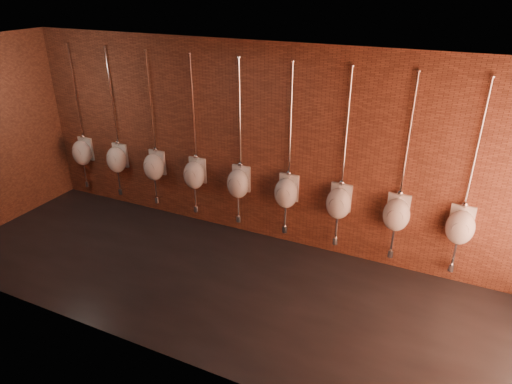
# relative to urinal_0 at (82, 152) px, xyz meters

# --- Properties ---
(ground) EXTENTS (8.50, 8.50, 0.00)m
(ground) POSITION_rel_urinal_0_xyz_m (3.66, -1.37, -0.96)
(ground) COLOR black
(ground) RESTS_ON ground
(room_shell) EXTENTS (8.54, 3.04, 3.22)m
(room_shell) POSITION_rel_urinal_0_xyz_m (3.66, -1.37, 1.05)
(room_shell) COLOR black
(room_shell) RESTS_ON ground
(urinal_0) EXTENTS (0.38, 0.34, 2.72)m
(urinal_0) POSITION_rel_urinal_0_xyz_m (0.00, 0.00, 0.00)
(urinal_0) COLOR white
(urinal_0) RESTS_ON ground
(urinal_1) EXTENTS (0.38, 0.34, 2.72)m
(urinal_1) POSITION_rel_urinal_0_xyz_m (0.85, 0.00, 0.00)
(urinal_1) COLOR white
(urinal_1) RESTS_ON ground
(urinal_2) EXTENTS (0.38, 0.34, 2.72)m
(urinal_2) POSITION_rel_urinal_0_xyz_m (1.69, 0.00, 0.00)
(urinal_2) COLOR white
(urinal_2) RESTS_ON ground
(urinal_3) EXTENTS (0.38, 0.34, 2.72)m
(urinal_3) POSITION_rel_urinal_0_xyz_m (2.54, 0.00, 0.00)
(urinal_3) COLOR white
(urinal_3) RESTS_ON ground
(urinal_4) EXTENTS (0.38, 0.34, 2.72)m
(urinal_4) POSITION_rel_urinal_0_xyz_m (3.38, 0.00, 0.00)
(urinal_4) COLOR white
(urinal_4) RESTS_ON ground
(urinal_5) EXTENTS (0.38, 0.34, 2.72)m
(urinal_5) POSITION_rel_urinal_0_xyz_m (4.23, 0.00, 0.00)
(urinal_5) COLOR white
(urinal_5) RESTS_ON ground
(urinal_6) EXTENTS (0.38, 0.34, 2.72)m
(urinal_6) POSITION_rel_urinal_0_xyz_m (5.07, 0.00, 0.00)
(urinal_6) COLOR white
(urinal_6) RESTS_ON ground
(urinal_7) EXTENTS (0.38, 0.34, 2.72)m
(urinal_7) POSITION_rel_urinal_0_xyz_m (5.92, 0.00, 0.00)
(urinal_7) COLOR white
(urinal_7) RESTS_ON ground
(urinal_8) EXTENTS (0.38, 0.34, 2.72)m
(urinal_8) POSITION_rel_urinal_0_xyz_m (6.77, 0.00, 0.00)
(urinal_8) COLOR white
(urinal_8) RESTS_ON ground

